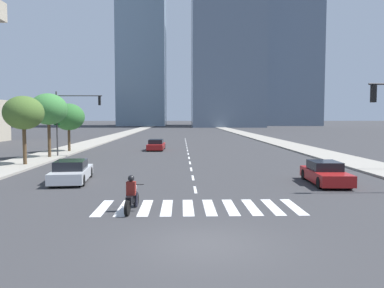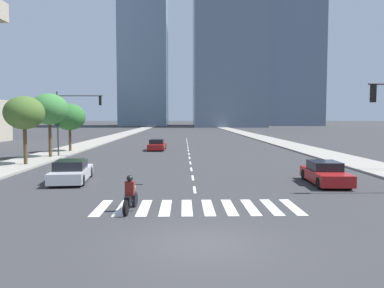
% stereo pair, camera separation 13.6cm
% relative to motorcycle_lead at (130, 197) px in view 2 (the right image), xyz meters
% --- Properties ---
extents(ground_plane, '(800.00, 800.00, 0.00)m').
position_rel_motorcycle_lead_xyz_m(ground_plane, '(2.75, -4.16, -0.58)').
color(ground_plane, '#333335').
extents(sidewalk_east, '(4.00, 260.00, 0.15)m').
position_rel_motorcycle_lead_xyz_m(sidewalk_east, '(16.48, 25.84, -0.51)').
color(sidewalk_east, gray).
rests_on(sidewalk_east, ground).
extents(sidewalk_west, '(4.00, 260.00, 0.15)m').
position_rel_motorcycle_lead_xyz_m(sidewalk_west, '(-10.98, 25.84, -0.51)').
color(sidewalk_west, gray).
rests_on(sidewalk_west, ground).
extents(crosswalk_near, '(8.55, 2.98, 0.01)m').
position_rel_motorcycle_lead_xyz_m(crosswalk_near, '(2.75, 0.57, -0.58)').
color(crosswalk_near, silver).
rests_on(crosswalk_near, ground).
extents(lane_divider_center, '(0.14, 50.00, 0.01)m').
position_rel_motorcycle_lead_xyz_m(lane_divider_center, '(2.75, 28.57, -0.58)').
color(lane_divider_center, silver).
rests_on(lane_divider_center, ground).
extents(motorcycle_lead, '(0.70, 2.14, 1.49)m').
position_rel_motorcycle_lead_xyz_m(motorcycle_lead, '(0.00, 0.00, 0.00)').
color(motorcycle_lead, black).
rests_on(motorcycle_lead, ground).
extents(sedan_red_0, '(2.01, 4.61, 1.28)m').
position_rel_motorcycle_lead_xyz_m(sedan_red_0, '(10.28, 6.20, 0.01)').
color(sedan_red_0, maroon).
rests_on(sedan_red_0, ground).
extents(sedan_silver_1, '(2.35, 4.94, 1.30)m').
position_rel_motorcycle_lead_xyz_m(sedan_silver_1, '(-4.47, 7.28, 0.01)').
color(sedan_silver_1, '#B7BABF').
rests_on(sedan_silver_1, ground).
extents(sedan_red_2, '(1.96, 4.72, 1.26)m').
position_rel_motorcycle_lead_xyz_m(sedan_red_2, '(-0.88, 29.19, -0.00)').
color(sedan_red_2, maroon).
rests_on(sedan_red_2, ground).
extents(traffic_signal_far, '(4.61, 0.28, 6.10)m').
position_rel_motorcycle_lead_xyz_m(traffic_signal_far, '(-8.21, 21.52, 3.74)').
color(traffic_signal_far, '#333335').
rests_on(traffic_signal_far, sidewalk_west).
extents(street_tree_nearest, '(3.06, 3.06, 5.31)m').
position_rel_motorcycle_lead_xyz_m(street_tree_nearest, '(-10.18, 14.79, 3.56)').
color(street_tree_nearest, '#4C3823').
rests_on(street_tree_nearest, sidewalk_west).
extents(street_tree_second, '(3.39, 3.39, 5.85)m').
position_rel_motorcycle_lead_xyz_m(street_tree_second, '(-10.18, 20.46, 3.96)').
color(street_tree_second, '#4C3823').
rests_on(street_tree_second, sidewalk_west).
extents(street_tree_third, '(3.41, 3.41, 5.15)m').
position_rel_motorcycle_lead_xyz_m(street_tree_third, '(-10.18, 26.77, 3.26)').
color(street_tree_third, '#4C3823').
rests_on(street_tree_third, sidewalk_west).
extents(office_tower_left_skyline, '(20.86, 22.34, 119.12)m').
position_rel_motorcycle_lead_xyz_m(office_tower_left_skyline, '(-15.35, 160.51, 53.79)').
color(office_tower_left_skyline, '#7A93A8').
rests_on(office_tower_left_skyline, ground).
extents(office_tower_right_skyline, '(25.60, 27.84, 111.14)m').
position_rel_motorcycle_lead_xyz_m(office_tower_right_skyline, '(51.15, 164.20, 54.46)').
color(office_tower_right_skyline, slate).
rests_on(office_tower_right_skyline, ground).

